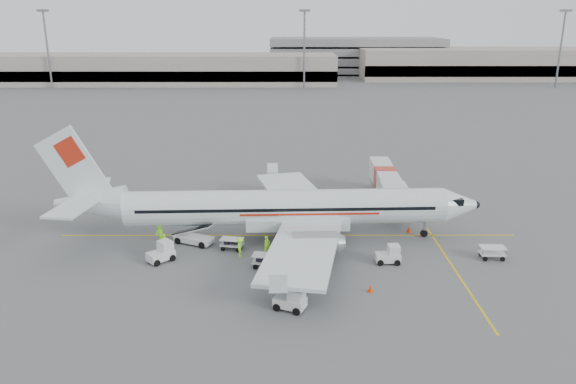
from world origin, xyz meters
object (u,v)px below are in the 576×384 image
Objects in this scene: belt_loader at (194,230)px; tug_mid at (290,298)px; aircraft at (286,184)px; jet_bridge at (385,186)px; tug_aft at (160,252)px; tug_fore at (388,254)px.

belt_loader is 2.16× the size of tug_mid.
aircraft is 2.55× the size of jet_bridge.
tug_mid is 13.95m from tug_aft.
tug_aft is (-22.01, -15.96, -1.16)m from jet_bridge.
aircraft is 17.54× the size of tug_mid.
belt_loader is 4.63m from tug_aft.
jet_bridge is at bearing -7.15° from tug_aft.
tug_mid is at bearing -112.52° from jet_bridge.
jet_bridge is at bearing 80.90° from tug_fore.
aircraft is at bearing 114.11° from tug_mid.
aircraft is at bearing -17.65° from tug_aft.
tug_fore is (17.39, -4.37, -0.50)m from belt_loader.
aircraft is 8.13× the size of belt_loader.
tug_aft reaches higher than tug_fore.
aircraft reaches higher than tug_aft.
aircraft reaches higher than jet_bridge.
jet_bridge reaches higher than tug_fore.
aircraft is 9.61m from belt_loader.
aircraft is 17.43× the size of tug_aft.
jet_bridge is 3.19× the size of belt_loader.
tug_aft is (-2.26, -4.01, -0.44)m from belt_loader.
tug_aft is at bearing 165.99° from tug_mid.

